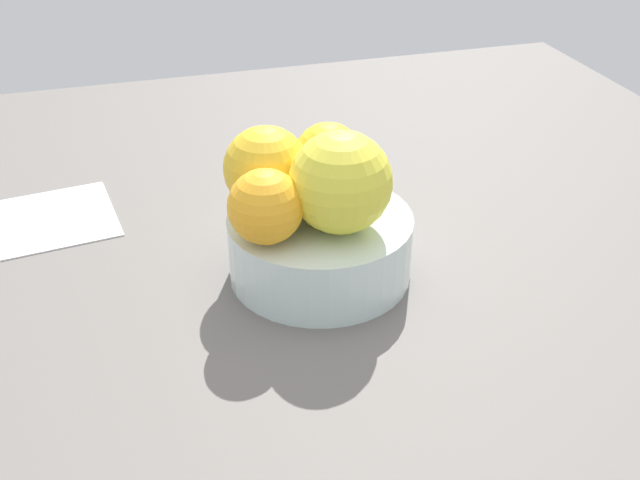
{
  "coord_description": "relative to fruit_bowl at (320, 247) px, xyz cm",
  "views": [
    {
      "loc": [
        53.62,
        -15.7,
        38.26
      ],
      "look_at": [
        0.0,
        0.0,
        3.47
      ],
      "focal_mm": 42.22,
      "sensor_mm": 36.0,
      "label": 1
    }
  ],
  "objects": [
    {
      "name": "orange_in_bowl_0",
      "position": [
        -3.14,
        -3.88,
        6.72
      ],
      "size": [
        7.41,
        7.41,
        7.41
      ],
      "primitive_type": "sphere",
      "color": "yellow",
      "rests_on": "fruit_bowl"
    },
    {
      "name": "folded_napkin",
      "position": [
        -16.68,
        -23.26,
        -2.62
      ],
      "size": [
        13.58,
        13.58,
        0.3
      ],
      "primitive_type": "cube",
      "rotation": [
        0.0,
        0.0,
        0.13
      ],
      "color": "white",
      "rests_on": "ground_plane"
    },
    {
      "name": "orange_in_bowl_3",
      "position": [
        -4.95,
        2.21,
        6.16
      ],
      "size": [
        6.28,
        6.28,
        6.28
      ],
      "primitive_type": "sphere",
      "color": "yellow",
      "rests_on": "fruit_bowl"
    },
    {
      "name": "fruit_bowl",
      "position": [
        0.0,
        0.0,
        0.0
      ],
      "size": [
        16.15,
        16.15,
        5.79
      ],
      "color": "silver",
      "rests_on": "ground_plane"
    },
    {
      "name": "orange_in_bowl_1",
      "position": [
        2.13,
        1.11,
        7.29
      ],
      "size": [
        8.55,
        8.55,
        8.55
      ],
      "primitive_type": "sphere",
      "color": "yellow",
      "rests_on": "fruit_bowl"
    },
    {
      "name": "ground_plane",
      "position": [
        0.0,
        0.0,
        -3.77
      ],
      "size": [
        110.0,
        110.0,
        2.0
      ],
      "primitive_type": "cube",
      "color": "#66605B"
    },
    {
      "name": "orange_in_bowl_2",
      "position": [
        2.28,
        -5.2,
        6.11
      ],
      "size": [
        6.18,
        6.18,
        6.18
      ],
      "primitive_type": "sphere",
      "color": "#F9A823",
      "rests_on": "fruit_bowl"
    }
  ]
}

